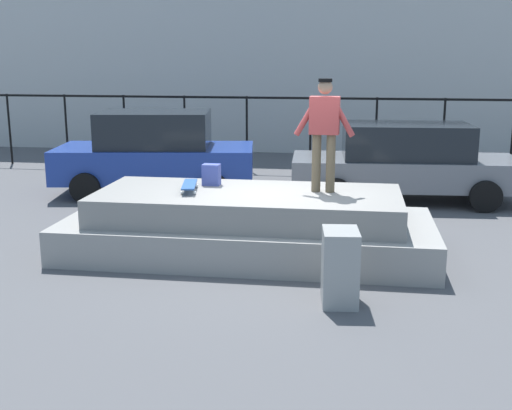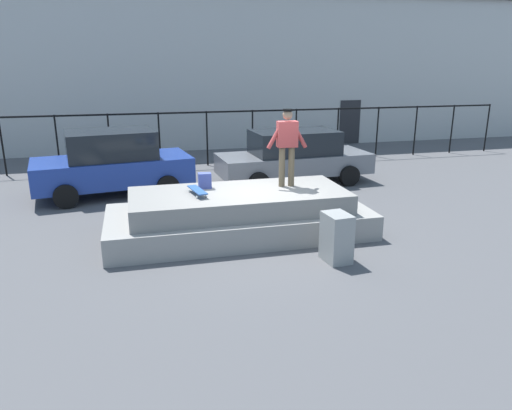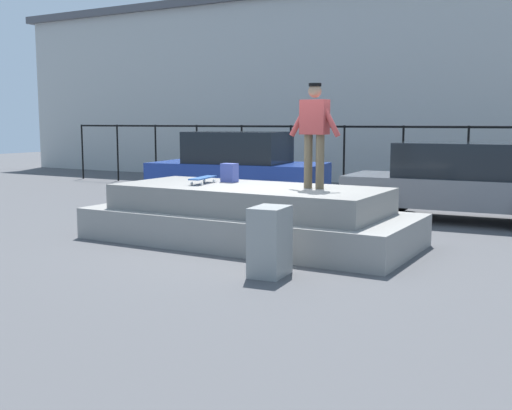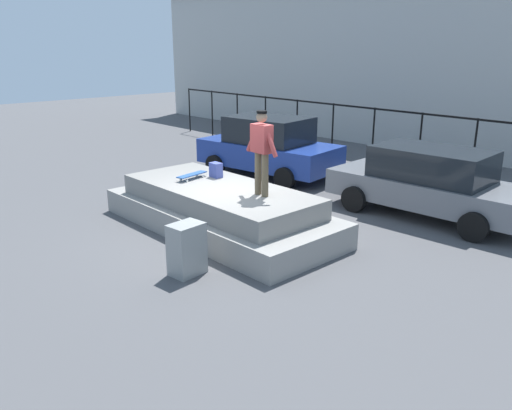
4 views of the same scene
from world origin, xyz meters
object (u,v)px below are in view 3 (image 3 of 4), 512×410
object	(u,v)px
car_grey_sedan_mid	(461,181)
skateboard	(203,178)
utility_box	(270,241)
backpack	(229,173)
skateboarder	(314,128)
car_blue_sedan_near	(238,168)

from	to	relation	value
car_grey_sedan_mid	skateboard	bearing A→B (deg)	-130.10
utility_box	backpack	bearing A→B (deg)	126.18
skateboard	utility_box	bearing A→B (deg)	-38.26
skateboarder	skateboard	world-z (taller)	skateboarder
car_grey_sedan_mid	utility_box	xyz separation A→B (m)	(-1.22, -6.18, -0.37)
skateboard	car_blue_sedan_near	bearing A→B (deg)	113.58
car_grey_sedan_mid	utility_box	size ratio (longest dim) A/B	5.11
skateboarder	car_grey_sedan_mid	xyz separation A→B (m)	(1.55, 4.04, -1.15)
skateboard	car_grey_sedan_mid	distance (m)	5.62
skateboarder	car_blue_sedan_near	distance (m)	5.74
skateboarder	skateboard	bearing A→B (deg)	-172.95
skateboarder	backpack	distance (m)	2.03
backpack	car_blue_sedan_near	distance (m)	4.33
backpack	car_grey_sedan_mid	xyz separation A→B (m)	(3.38, 3.78, -0.31)
skateboarder	car_grey_sedan_mid	world-z (taller)	skateboarder
backpack	car_grey_sedan_mid	distance (m)	5.08
skateboarder	utility_box	bearing A→B (deg)	-81.23
skateboarder	utility_box	distance (m)	2.65
utility_box	car_grey_sedan_mid	bearing A→B (deg)	73.13
utility_box	skateboard	bearing A→B (deg)	136.05
backpack	utility_box	bearing A→B (deg)	133.19
skateboard	backpack	bearing A→B (deg)	65.28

